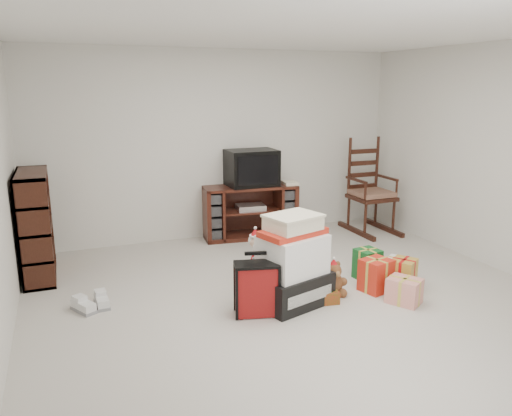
{
  "coord_description": "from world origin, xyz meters",
  "views": [
    {
      "loc": [
        -2.01,
        -3.91,
        2.01
      ],
      "look_at": [
        -0.22,
        0.6,
        0.83
      ],
      "focal_mm": 35.0,
      "sensor_mm": 36.0,
      "label": 1
    }
  ],
  "objects": [
    {
      "name": "rocking_chair",
      "position": [
        2.02,
        1.93,
        0.47
      ],
      "size": [
        0.55,
        0.91,
        1.37
      ],
      "rotation": [
        0.0,
        0.0,
        0.0
      ],
      "color": "#32160D",
      "rests_on": "floor"
    },
    {
      "name": "room",
      "position": [
        0.0,
        0.0,
        1.25
      ],
      "size": [
        5.01,
        5.01,
        2.51
      ],
      "color": "#BCB6AD",
      "rests_on": "ground"
    },
    {
      "name": "santa_figurine",
      "position": [
        0.23,
        0.68,
        0.24
      ],
      "size": [
        0.3,
        0.28,
        0.61
      ],
      "color": "#B41318",
      "rests_on": "floor"
    },
    {
      "name": "mrs_claus_figurine",
      "position": [
        -0.17,
        0.74,
        0.22
      ],
      "size": [
        0.28,
        0.27,
        0.58
      ],
      "color": "#B41318",
      "rests_on": "floor"
    },
    {
      "name": "red_suitcase",
      "position": [
        -0.47,
        -0.04,
        0.25
      ],
      "size": [
        0.41,
        0.29,
        0.58
      ],
      "rotation": [
        0.0,
        0.0,
        -0.25
      ],
      "color": "maroon",
      "rests_on": "floor"
    },
    {
      "name": "crt_television",
      "position": [
        0.37,
        2.25,
        0.96
      ],
      "size": [
        0.66,
        0.48,
        0.48
      ],
      "rotation": [
        0.0,
        0.0,
        0.0
      ],
      "color": "black",
      "rests_on": "tv_stand"
    },
    {
      "name": "sneaker_pair",
      "position": [
        -1.84,
        0.64,
        0.05
      ],
      "size": [
        0.36,
        0.3,
        0.1
      ],
      "rotation": [
        0.0,
        0.0,
        0.33
      ],
      "color": "silver",
      "rests_on": "floor"
    },
    {
      "name": "gift_cluster",
      "position": [
        1.0,
        0.06,
        0.13
      ],
      "size": [
        0.77,
        0.87,
        0.26
      ],
      "color": "red",
      "rests_on": "floor"
    },
    {
      "name": "teddy_bear",
      "position": [
        0.39,
        0.11,
        0.15
      ],
      "size": [
        0.23,
        0.2,
        0.34
      ],
      "color": "brown",
      "rests_on": "floor"
    },
    {
      "name": "gift_pile",
      "position": [
        -0.07,
        0.07,
        0.37
      ],
      "size": [
        0.79,
        0.67,
        0.85
      ],
      "rotation": [
        0.0,
        0.0,
        0.29
      ],
      "color": "black",
      "rests_on": "floor"
    },
    {
      "name": "tv_stand",
      "position": [
        0.34,
        2.25,
        0.36
      ],
      "size": [
        1.3,
        0.59,
        0.72
      ],
      "rotation": [
        0.0,
        0.0,
        -0.11
      ],
      "color": "#421C12",
      "rests_on": "floor"
    },
    {
      "name": "stocking",
      "position": [
        0.11,
        -0.01,
        0.32
      ],
      "size": [
        0.32,
        0.17,
        0.65
      ],
      "primitive_type": null,
      "rotation": [
        0.0,
        0.0,
        -0.15
      ],
      "color": "#0B660C",
      "rests_on": "floor"
    },
    {
      "name": "bookshelf",
      "position": [
        -2.31,
        1.72,
        0.55
      ],
      "size": [
        0.31,
        0.94,
        1.15
      ],
      "color": "#32160D",
      "rests_on": "floor"
    }
  ]
}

